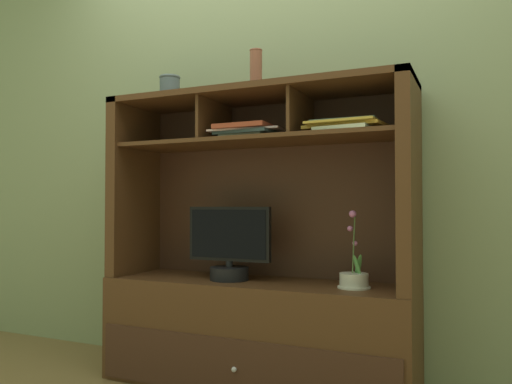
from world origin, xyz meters
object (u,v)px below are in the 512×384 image
(tv_monitor, at_px, (229,249))
(accent_vase, at_px, (256,70))
(potted_orchid, at_px, (354,278))
(media_console, at_px, (257,293))
(magazine_stack_centre, at_px, (346,127))
(ceramic_vase, at_px, (170,88))
(magazine_stack_left, at_px, (249,132))

(tv_monitor, height_order, accent_vase, accent_vase)
(tv_monitor, height_order, potted_orchid, tv_monitor)
(tv_monitor, relative_size, accent_vase, 2.10)
(potted_orchid, xyz_separation_m, accent_vase, (-0.48, 0.02, 0.99))
(media_console, height_order, potted_orchid, media_console)
(magazine_stack_centre, bearing_deg, media_console, 171.90)
(potted_orchid, height_order, ceramic_vase, ceramic_vase)
(potted_orchid, relative_size, ceramic_vase, 2.79)
(potted_orchid, bearing_deg, accent_vase, 177.57)
(magazine_stack_left, relative_size, magazine_stack_centre, 1.01)
(media_console, relative_size, magazine_stack_left, 4.05)
(tv_monitor, relative_size, potted_orchid, 1.26)
(magazine_stack_centre, bearing_deg, ceramic_vase, 177.76)
(potted_orchid, distance_m, magazine_stack_left, 0.85)
(media_console, relative_size, magazine_stack_centre, 4.10)
(media_console, xyz_separation_m, accent_vase, (0.00, -0.01, 1.09))
(ceramic_vase, bearing_deg, magazine_stack_left, -1.11)
(media_console, distance_m, ceramic_vase, 1.16)
(media_console, distance_m, magazine_stack_left, 0.78)
(ceramic_vase, bearing_deg, accent_vase, 2.48)
(magazine_stack_centre, bearing_deg, potted_orchid, 58.23)
(tv_monitor, relative_size, magazine_stack_centre, 1.18)
(media_console, xyz_separation_m, magazine_stack_left, (-0.02, -0.04, 0.78))
(magazine_stack_left, distance_m, accent_vase, 0.31)
(accent_vase, bearing_deg, media_console, 90.00)
(media_console, height_order, magazine_stack_left, media_console)
(potted_orchid, relative_size, accent_vase, 1.66)
(media_console, height_order, accent_vase, accent_vase)
(tv_monitor, bearing_deg, ceramic_vase, 178.15)
(accent_vase, bearing_deg, tv_monitor, -165.89)
(tv_monitor, bearing_deg, potted_orchid, 1.14)
(media_console, bearing_deg, magazine_stack_left, -121.19)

